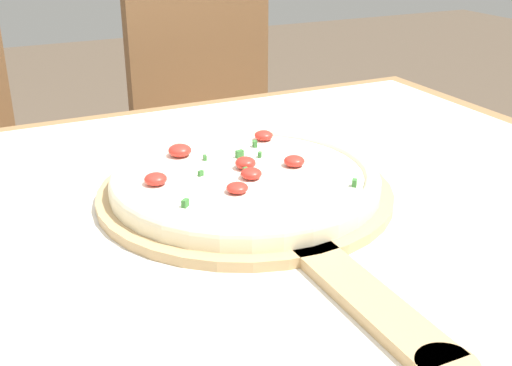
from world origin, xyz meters
TOP-DOWN VIEW (x-y plane):
  - dining_table at (0.00, 0.00)m, footprint 1.20×1.01m
  - towel_cloth at (0.00, 0.00)m, footprint 1.12×0.93m
  - pizza_peel at (0.05, 0.05)m, footprint 0.36×0.56m
  - pizza at (0.05, 0.08)m, footprint 0.32×0.32m
  - chair_right at (0.33, 0.85)m, footprint 0.43×0.43m

SIDE VIEW (x-z plane):
  - chair_right at x=0.33m, z-range 0.07..0.95m
  - dining_table at x=0.00m, z-range 0.26..0.98m
  - towel_cloth at x=0.00m, z-range 0.72..0.73m
  - pizza_peel at x=0.05m, z-range 0.73..0.74m
  - pizza at x=0.05m, z-range 0.74..0.77m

